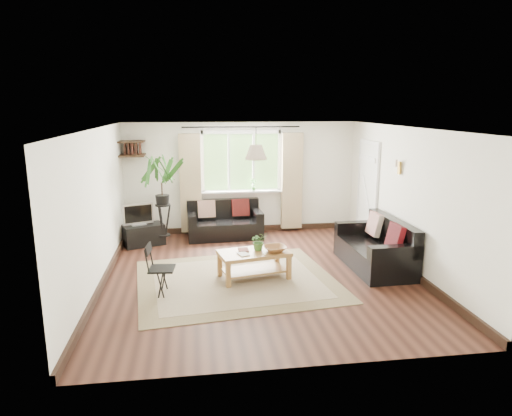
{
  "coord_description": "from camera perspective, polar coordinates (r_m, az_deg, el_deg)",
  "views": [
    {
      "loc": [
        -1.02,
        -7.03,
        2.74
      ],
      "look_at": [
        0.0,
        0.4,
        1.05
      ],
      "focal_mm": 32.0,
      "sensor_mm": 36.0,
      "label": 1
    }
  ],
  "objects": [
    {
      "name": "folding_chair",
      "position": [
        6.89,
        -11.68,
        -7.55
      ],
      "size": [
        0.43,
        0.43,
        0.77
      ],
      "primitive_type": null,
      "rotation": [
        0.0,
        0.0,
        1.47
      ],
      "color": "black",
      "rests_on": "floor"
    },
    {
      "name": "wall_front",
      "position": [
        4.66,
        5.33,
        -6.63
      ],
      "size": [
        5.0,
        0.02,
        2.4
      ],
      "primitive_type": "cube",
      "color": "white",
      "rests_on": "floor"
    },
    {
      "name": "door",
      "position": [
        9.56,
        13.73,
        1.84
      ],
      "size": [
        0.06,
        0.96,
        2.06
      ],
      "primitive_type": "cube",
      "color": "silver",
      "rests_on": "wall_right"
    },
    {
      "name": "sill_plant",
      "position": [
        9.89,
        -0.33,
        2.94
      ],
      "size": [
        0.14,
        0.1,
        0.27
      ],
      "primitive_type": "imported",
      "color": "#2D6023",
      "rests_on": "window"
    },
    {
      "name": "tv",
      "position": [
        9.32,
        -14.53,
        -0.71
      ],
      "size": [
        0.63,
        0.4,
        0.46
      ],
      "primitive_type": null,
      "rotation": [
        0.0,
        0.0,
        0.37
      ],
      "color": "#A5A5AA",
      "rests_on": "tv_stand"
    },
    {
      "name": "rug",
      "position": [
        7.39,
        -2.41,
        -9.02
      ],
      "size": [
        3.38,
        2.99,
        0.02
      ],
      "primitive_type": "cube",
      "rotation": [
        0.0,
        0.0,
        0.12
      ],
      "color": "#BBB391",
      "rests_on": "floor"
    },
    {
      "name": "window",
      "position": [
        9.87,
        -1.84,
        5.76
      ],
      "size": [
        2.5,
        0.16,
        2.16
      ],
      "primitive_type": null,
      "color": "white",
      "rests_on": "wall_back"
    },
    {
      "name": "ceiling",
      "position": [
        7.11,
        0.45,
        9.96
      ],
      "size": [
        5.5,
        5.5,
        0.0
      ],
      "primitive_type": "plane",
      "rotation": [
        3.14,
        0.0,
        0.0
      ],
      "color": "white",
      "rests_on": "floor"
    },
    {
      "name": "sofa_back",
      "position": [
        9.65,
        -3.93,
        -1.58
      ],
      "size": [
        1.59,
        0.85,
        0.73
      ],
      "primitive_type": null,
      "rotation": [
        0.0,
        0.0,
        0.05
      ],
      "color": "black",
      "rests_on": "floor"
    },
    {
      "name": "book_b",
      "position": [
        7.38,
        -2.21,
        -5.28
      ],
      "size": [
        0.16,
        0.22,
        0.02
      ],
      "primitive_type": "imported",
      "rotation": [
        0.0,
        0.0,
        0.0
      ],
      "color": "brown",
      "rests_on": "coffee_table"
    },
    {
      "name": "wall_sconce",
      "position": [
        8.17,
        17.32,
        5.09
      ],
      "size": [
        0.12,
        0.12,
        0.28
      ],
      "primitive_type": null,
      "color": "beige",
      "rests_on": "wall_right"
    },
    {
      "name": "palm_stand",
      "position": [
        9.2,
        -11.61,
        0.86
      ],
      "size": [
        0.87,
        0.87,
        1.79
      ],
      "primitive_type": null,
      "rotation": [
        0.0,
        0.0,
        -0.29
      ],
      "color": "black",
      "rests_on": "floor"
    },
    {
      "name": "floor",
      "position": [
        7.61,
        0.42,
        -8.39
      ],
      "size": [
        5.5,
        5.5,
        0.0
      ],
      "primitive_type": "plane",
      "color": "black",
      "rests_on": "ground"
    },
    {
      "name": "book_a",
      "position": [
        7.16,
        -2.15,
        -5.87
      ],
      "size": [
        0.21,
        0.24,
        0.02
      ],
      "primitive_type": "imported",
      "rotation": [
        0.0,
        0.0,
        0.33
      ],
      "color": "white",
      "rests_on": "coffee_table"
    },
    {
      "name": "wall_left",
      "position": [
        7.35,
        -19.25,
        -0.12
      ],
      "size": [
        0.02,
        5.5,
        2.4
      ],
      "primitive_type": "cube",
      "color": "white",
      "rests_on": "floor"
    },
    {
      "name": "pendant_lamp",
      "position": [
        7.53,
        0.0,
        7.44
      ],
      "size": [
        0.36,
        0.36,
        0.54
      ],
      "primitive_type": null,
      "color": "beige",
      "rests_on": "ceiling"
    },
    {
      "name": "tv_stand",
      "position": [
        9.42,
        -13.84,
        -3.27
      ],
      "size": [
        0.88,
        0.69,
        0.42
      ],
      "primitive_type": "cube",
      "rotation": [
        0.0,
        0.0,
        0.37
      ],
      "color": "black",
      "rests_on": "floor"
    },
    {
      "name": "coffee_table",
      "position": [
        7.41,
        -0.26,
        -7.13
      ],
      "size": [
        1.21,
        0.81,
        0.45
      ],
      "primitive_type": null,
      "rotation": [
        0.0,
        0.0,
        0.2
      ],
      "color": "brown",
      "rests_on": "floor"
    },
    {
      "name": "corner_shelf",
      "position": [
        9.65,
        -15.24,
        7.2
      ],
      "size": [
        0.5,
        0.5,
        0.34
      ],
      "primitive_type": null,
      "color": "black",
      "rests_on": "wall_back"
    },
    {
      "name": "wall_right",
      "position": [
        8.01,
        18.41,
        0.96
      ],
      "size": [
        0.02,
        5.5,
        2.4
      ],
      "primitive_type": "cube",
      "color": "white",
      "rests_on": "floor"
    },
    {
      "name": "wall_back",
      "position": [
        9.95,
        -1.85,
        3.79
      ],
      "size": [
        5.0,
        0.02,
        2.4
      ],
      "primitive_type": "cube",
      "color": "white",
      "rests_on": "floor"
    },
    {
      "name": "table_plant",
      "position": [
        7.37,
        0.35,
        -4.16
      ],
      "size": [
        0.32,
        0.29,
        0.3
      ],
      "primitive_type": "imported",
      "rotation": [
        0.0,
        0.0,
        0.23
      ],
      "color": "#3A6829",
      "rests_on": "coffee_table"
    },
    {
      "name": "sofa_right",
      "position": [
        8.11,
        14.58,
        -4.5
      ],
      "size": [
        1.73,
        0.91,
        0.8
      ],
      "primitive_type": null,
      "rotation": [
        0.0,
        0.0,
        -1.54
      ],
      "color": "black",
      "rests_on": "floor"
    },
    {
      "name": "bowl",
      "position": [
        7.34,
        2.38,
        -5.1
      ],
      "size": [
        0.41,
        0.41,
        0.09
      ],
      "primitive_type": "imported",
      "rotation": [
        0.0,
        0.0,
        0.16
      ],
      "color": "brown",
      "rests_on": "coffee_table"
    }
  ]
}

